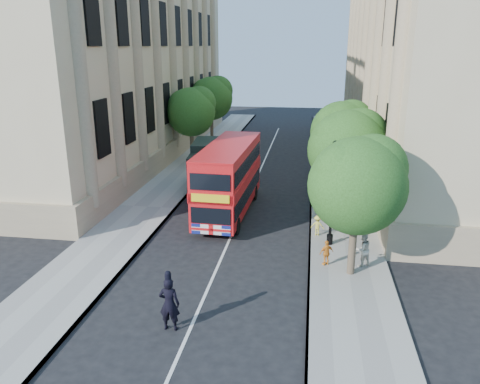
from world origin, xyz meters
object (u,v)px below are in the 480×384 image
at_px(double_decker_bus, 229,177).
at_px(lamp_post, 332,198).
at_px(woman_pedestrian, 363,249).
at_px(police_constable, 169,304).
at_px(box_van, 210,167).

bearing_deg(double_decker_bus, lamp_post, -32.36).
xyz_separation_m(double_decker_bus, woman_pedestrian, (7.03, -6.09, -1.32)).
xyz_separation_m(lamp_post, police_constable, (-5.68, -8.00, -1.52)).
distance_m(lamp_post, double_decker_bus, 6.91).
bearing_deg(box_van, double_decker_bus, -70.97).
distance_m(lamp_post, police_constable, 9.93).
xyz_separation_m(double_decker_bus, police_constable, (0.02, -11.91, -1.24)).
relative_size(police_constable, woman_pedestrian, 1.26).
height_order(lamp_post, woman_pedestrian, lamp_post).
distance_m(box_van, police_constable, 16.81).
height_order(double_decker_bus, box_van, double_decker_bus).
distance_m(double_decker_bus, woman_pedestrian, 9.40).
height_order(double_decker_bus, police_constable, double_decker_bus).
distance_m(box_van, woman_pedestrian, 14.25).
bearing_deg(woman_pedestrian, box_van, -78.79).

